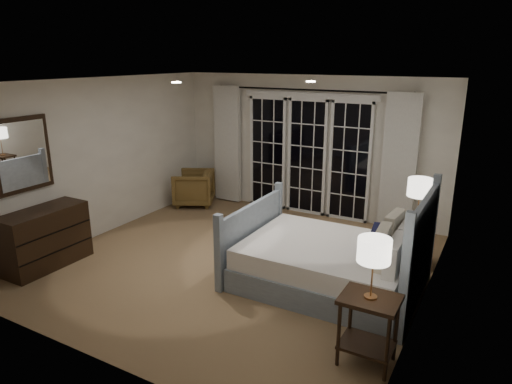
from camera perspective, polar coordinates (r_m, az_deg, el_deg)
The scene contains 20 objects.
floor at distance 6.56m, azimuth -2.49°, elevation -8.72°, with size 5.00×5.00×0.00m, color olive.
ceiling at distance 5.94m, azimuth -2.80°, elevation 13.66°, with size 5.00×5.00×0.00m, color white.
wall_left at distance 7.71m, azimuth -18.67°, elevation 4.11°, with size 0.02×5.00×2.50m, color white.
wall_right at distance 5.30m, azimuth 21.00°, elevation -1.57°, with size 0.02×5.00×2.50m, color white.
wall_back at distance 8.30m, azimuth 6.53°, elevation 5.72°, with size 5.00×0.02×2.50m, color white.
wall_front at distance 4.32m, azimuth -20.45°, elevation -5.57°, with size 5.00×0.02×2.50m, color white.
french_doors at distance 8.30m, azimuth 6.38°, elevation 4.59°, with size 2.50×0.04×2.20m.
curtain_rod at distance 8.09m, azimuth 6.48°, elevation 12.58°, with size 0.03×0.03×3.50m, color black.
curtain_left at distance 8.98m, azimuth -3.59°, elevation 5.96°, with size 0.55×0.10×2.25m, color silver.
curtain_right at distance 7.74m, azimuth 17.49°, elevation 3.49°, with size 0.55×0.10×2.25m, color silver.
downlight_a at distance 6.10m, azimuth 6.87°, elevation 13.55°, with size 0.12×0.12×0.01m, color white.
downlight_b at distance 5.96m, azimuth -9.94°, elevation 13.35°, with size 0.12×0.12×0.01m, color white.
bed at distance 5.86m, azimuth 9.46°, elevation -8.59°, with size 2.24×1.61×1.31m.
nightstand_left at distance 4.51m, azimuth 13.90°, elevation -15.27°, with size 0.53×0.43×0.69m.
nightstand_right at distance 6.72m, azimuth 19.24°, elevation -5.42°, with size 0.46×0.37×0.60m.
lamp_left at distance 4.19m, azimuth 14.55°, elevation -7.14°, with size 0.30×0.30×0.58m.
lamp_right at distance 6.49m, azimuth 19.84°, elevation 0.49°, with size 0.33×0.33×0.64m.
armchair at distance 8.98m, azimuth -7.81°, elevation 0.52°, with size 0.72×0.75×0.68m, color brown.
dresser at distance 6.92m, azimuth -24.87°, elevation -5.24°, with size 0.49×1.16×0.82m.
mirror at distance 6.81m, azimuth -27.21°, elevation 4.15°, with size 0.05×0.85×1.00m.
Camera 1 is at (3.14, -5.03, 2.80)m, focal length 32.00 mm.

